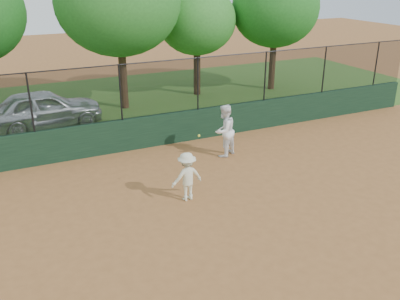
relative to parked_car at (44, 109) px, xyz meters
name	(u,v)px	position (x,y,z in m)	size (l,w,h in m)	color
ground	(208,226)	(2.73, -10.04, -0.80)	(80.00, 80.00, 0.00)	#9E6233
back_wall	(137,133)	(2.73, -4.04, -0.20)	(26.00, 0.20, 1.20)	#17331F
grass_strip	(100,107)	(2.73, 1.96, -0.79)	(36.00, 12.00, 0.01)	#2F581B
parked_car	(44,109)	(0.00, 0.00, 0.00)	(1.88, 4.67, 1.59)	silver
player_second	(224,131)	(5.34, -6.00, 0.14)	(0.91, 0.71, 1.88)	white
player_main	(187,177)	(2.83, -8.45, -0.07)	(0.97, 0.60, 2.01)	beige
fence_assembly	(133,90)	(2.70, -4.04, 1.44)	(26.00, 0.06, 2.00)	black
tree_2	(118,1)	(3.82, 1.28, 4.11)	(5.65, 5.14, 7.35)	#472D19
tree_3	(197,21)	(8.00, 2.04, 3.01)	(4.02, 3.66, 5.56)	#3F2915
tree_4	(276,8)	(12.24, 1.36, 3.51)	(4.72, 4.29, 6.36)	#462C19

